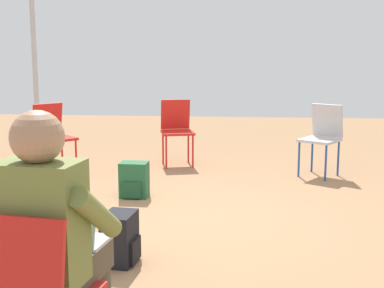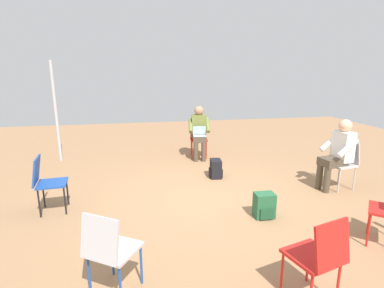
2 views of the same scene
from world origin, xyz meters
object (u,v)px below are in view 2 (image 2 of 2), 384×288
(chair_north, at_px, (319,254))
(chair_west, at_px, (344,161))
(chair_east, at_px, (46,180))
(backpack_near_laptop_user, at_px, (264,207))
(person_in_white, at_px, (338,151))
(person_with_laptop, at_px, (199,130))
(chair_south, at_px, (199,136))
(chair_northeast, at_px, (109,248))
(backpack_by_empty_chair, at_px, (216,170))

(chair_north, distance_m, chair_west, 3.17)
(chair_east, distance_m, chair_north, 3.70)
(backpack_near_laptop_user, bearing_deg, person_in_white, -155.73)
(chair_north, relative_size, backpack_near_laptop_user, 2.36)
(person_with_laptop, relative_size, person_in_white, 1.00)
(chair_west, xyz_separation_m, chair_south, (2.09, -2.46, 0.00))
(chair_south, bearing_deg, chair_west, 138.78)
(chair_east, xyz_separation_m, chair_northeast, (-1.02, 1.95, 0.00))
(chair_north, distance_m, chair_northeast, 1.85)
(chair_east, relative_size, backpack_near_laptop_user, 2.36)
(chair_south, distance_m, person_in_white, 3.15)
(chair_west, height_order, person_in_white, person_in_white)
(chair_east, height_order, chair_west, same)
(person_in_white, bearing_deg, chair_south, 29.40)
(chair_north, height_order, chair_west, same)
(chair_west, relative_size, backpack_near_laptop_user, 2.36)
(chair_northeast, height_order, person_in_white, person_in_white)
(chair_north, height_order, person_in_white, person_in_white)
(person_in_white, bearing_deg, chair_northeast, 109.01)
(chair_north, relative_size, person_with_laptop, 0.69)
(chair_south, bearing_deg, backpack_near_laptop_user, 102.89)
(person_in_white, height_order, backpack_near_laptop_user, person_in_white)
(chair_north, height_order, backpack_near_laptop_user, chair_north)
(chair_north, bearing_deg, chair_east, 124.38)
(chair_south, distance_m, backpack_near_laptop_user, 3.27)
(chair_east, bearing_deg, person_with_laptop, 124.33)
(chair_west, bearing_deg, backpack_near_laptop_user, 104.59)
(person_with_laptop, distance_m, backpack_near_laptop_user, 3.13)
(chair_west, bearing_deg, chair_east, 81.65)
(backpack_by_empty_chair, bearing_deg, backpack_near_laptop_user, 98.05)
(backpack_near_laptop_user, bearing_deg, chair_south, -85.55)
(chair_east, height_order, backpack_near_laptop_user, chair_east)
(chair_north, bearing_deg, chair_south, 74.86)
(chair_south, distance_m, backpack_by_empty_chair, 1.57)
(chair_south, relative_size, backpack_near_laptop_user, 2.36)
(chair_east, xyz_separation_m, backpack_by_empty_chair, (-2.82, -0.93, -0.34))
(chair_west, distance_m, backpack_by_empty_chair, 2.30)
(person_with_laptop, xyz_separation_m, person_in_white, (-1.95, 2.32, 0.00))
(chair_north, relative_size, chair_south, 1.00)
(chair_east, bearing_deg, chair_south, 126.08)
(chair_south, bearing_deg, chair_north, 98.59)
(person_in_white, distance_m, backpack_near_laptop_user, 1.91)
(person_with_laptop, relative_size, backpack_near_laptop_user, 3.44)
(chair_north, bearing_deg, backpack_near_laptop_user, 66.27)
(chair_north, xyz_separation_m, person_in_white, (-1.91, -2.37, 0.20))
(person_in_white, bearing_deg, person_with_laptop, 31.72)
(chair_east, height_order, person_in_white, person_in_white)
(chair_south, bearing_deg, chair_northeast, 76.39)
(person_with_laptop, distance_m, backpack_by_empty_chair, 1.47)
(chair_east, distance_m, person_in_white, 4.74)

